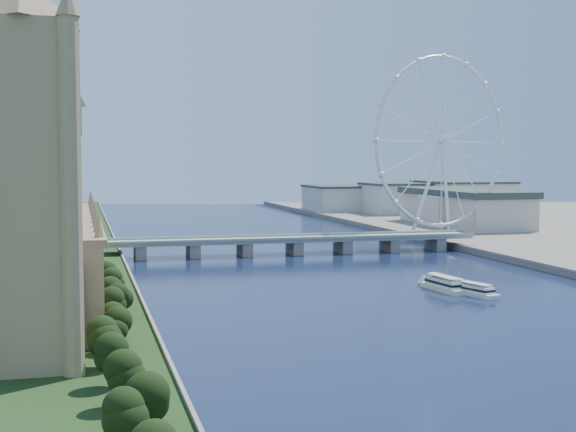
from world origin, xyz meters
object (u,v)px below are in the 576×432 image
object	(u,v)px
tour_boat_near	(444,291)
tour_boat_far	(474,296)
victoria_tower	(25,163)
london_eye	(442,142)

from	to	relation	value
tour_boat_near	tour_boat_far	distance (m)	15.67
tour_boat_far	tour_boat_near	bearing A→B (deg)	98.67
victoria_tower	tour_boat_far	xyz separation A→B (m)	(168.20, 85.20, -54.49)
victoria_tower	tour_boat_far	distance (m)	196.26
tour_boat_near	victoria_tower	bearing A→B (deg)	-155.12
tour_boat_near	tour_boat_far	xyz separation A→B (m)	(6.59, -14.22, 0.00)
victoria_tower	tour_boat_near	size ratio (longest dim) A/B	3.67
london_eye	tour_boat_near	xyz separation A→B (m)	(-93.37, -200.65, -67.52)
london_eye	victoria_tower	bearing A→B (deg)	-130.35
tour_boat_near	tour_boat_far	size ratio (longest dim) A/B	1.16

